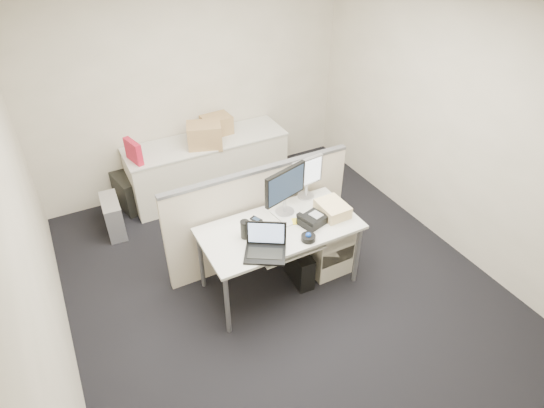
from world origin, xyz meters
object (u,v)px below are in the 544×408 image
desk (280,233)px  monitor_main (285,192)px  desk_phone (313,220)px  laptop (265,244)px

desk → monitor_main: 0.39m
desk_phone → monitor_main: bearing=103.6°
desk → desk_phone: desk_phone is taller
laptop → desk: bearing=74.5°
laptop → desk_phone: (0.60, 0.19, -0.09)m
desk → monitor_main: bearing=50.2°
laptop → desk_phone: laptop is taller
desk → laptop: laptop is taller
laptop → monitor_main: bearing=77.1°
monitor_main → laptop: size_ratio=1.39×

